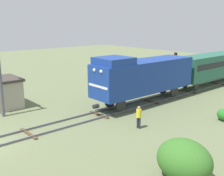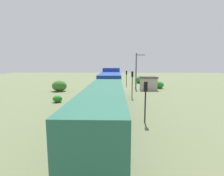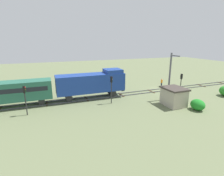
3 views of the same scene
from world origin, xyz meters
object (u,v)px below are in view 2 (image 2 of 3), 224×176
locomotive (111,82)px  catenary_mast (136,70)px  traffic_signal_far (145,94)px  worker_near_track (103,82)px  passenger_car_leading (104,106)px  traffic_signal_near (126,76)px  relay_hut (148,83)px  traffic_signal_mid (132,80)px  worker_by_signal (88,89)px

locomotive → catenary_mast: bearing=-113.8°
traffic_signal_far → worker_near_track: (6.00, -25.32, -1.73)m
passenger_car_leading → traffic_signal_near: passenger_car_leading is taller
worker_near_track → relay_hut: size_ratio=0.49×
traffic_signal_near → catenary_mast: size_ratio=0.49×
worker_near_track → traffic_signal_mid: bearing=-63.1°
relay_hut → catenary_mast: bearing=-21.8°
catenary_mast → worker_by_signal: bearing=35.4°
traffic_signal_far → traffic_signal_mid: bearing=-89.0°
relay_hut → passenger_car_leading: bearing=72.5°
worker_by_signal → catenary_mast: 11.77m
traffic_signal_far → worker_near_track: 26.08m
worker_near_track → worker_by_signal: 10.90m
passenger_car_leading → catenary_mast: catenary_mast is taller
worker_by_signal → locomotive: bearing=155.9°
traffic_signal_near → worker_by_signal: size_ratio=2.18×
traffic_signal_mid → worker_by_signal: (7.60, -2.75, -1.95)m
traffic_signal_far → worker_by_signal: traffic_signal_far is taller
relay_hut → traffic_signal_far: bearing=79.1°
traffic_signal_near → traffic_signal_far: size_ratio=0.95×
traffic_signal_near → worker_near_track: bearing=-0.6°
passenger_car_leading → locomotive: bearing=-90.0°
traffic_signal_near → traffic_signal_far: traffic_signal_far is taller
locomotive → worker_near_track: size_ratio=6.82×
worker_near_track → locomotive: bearing=-77.7°
locomotive → traffic_signal_far: bearing=110.4°
locomotive → passenger_car_leading: locomotive is taller
traffic_signal_near → relay_hut: size_ratio=1.06×
worker_by_signal → catenary_mast: size_ratio=0.22×
traffic_signal_far → relay_hut: size_ratio=1.12×
locomotive → traffic_signal_mid: bearing=-147.9°
worker_near_track → relay_hut: bearing=-23.8°
traffic_signal_near → traffic_signal_far: (-0.40, 25.26, 0.14)m
traffic_signal_near → worker_by_signal: bearing=55.3°
traffic_signal_near → traffic_signal_far: 25.27m
passenger_car_leading → worker_near_track: 29.10m
worker_near_track → catenary_mast: 9.07m
worker_near_track → relay_hut: relay_hut is taller
catenary_mast → relay_hut: size_ratio=2.17×
traffic_signal_mid → worker_near_track: traffic_signal_mid is taller
locomotive → relay_hut: (-7.50, -10.49, -1.38)m
catenary_mast → traffic_signal_mid: bearing=79.9°
traffic_signal_far → worker_near_track: traffic_signal_far is taller
catenary_mast → worker_near_track: bearing=-29.2°
traffic_signal_near → traffic_signal_mid: 13.44m
locomotive → traffic_signal_mid: locomotive is taller
catenary_mast → relay_hut: catenary_mast is taller
passenger_car_leading → relay_hut: size_ratio=4.00×
traffic_signal_near → traffic_signal_mid: bearing=90.9°
passenger_car_leading → traffic_signal_far: bearing=-134.7°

